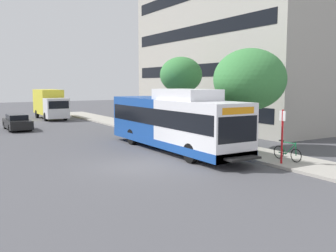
{
  "coord_description": "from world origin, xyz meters",
  "views": [
    {
      "loc": [
        -7.92,
        -15.98,
        3.99
      ],
      "look_at": [
        2.9,
        2.08,
        1.6
      ],
      "focal_mm": 40.6,
      "sensor_mm": 36.0,
      "label": 1
    }
  ],
  "objects_px": {
    "parked_car_far_lane": "(17,122)",
    "box_truck_background": "(50,103)",
    "transit_bus": "(173,122)",
    "bicycle_parked": "(287,152)",
    "bus_stop_sign_pole": "(282,132)",
    "street_tree_near_stop": "(250,79)",
    "street_tree_mid_block": "(181,75)"
  },
  "relations": [
    {
      "from": "street_tree_near_stop",
      "to": "box_truck_background",
      "type": "relative_size",
      "value": 0.84
    },
    {
      "from": "transit_bus",
      "to": "street_tree_mid_block",
      "type": "distance_m",
      "value": 7.75
    },
    {
      "from": "bicycle_parked",
      "to": "box_truck_background",
      "type": "relative_size",
      "value": 0.25
    },
    {
      "from": "bicycle_parked",
      "to": "parked_car_far_lane",
      "type": "relative_size",
      "value": 0.39
    },
    {
      "from": "transit_bus",
      "to": "street_tree_mid_block",
      "type": "height_order",
      "value": "street_tree_mid_block"
    },
    {
      "from": "parked_car_far_lane",
      "to": "bicycle_parked",
      "type": "bearing_deg",
      "value": -66.66
    },
    {
      "from": "parked_car_far_lane",
      "to": "box_truck_background",
      "type": "bearing_deg",
      "value": 60.5
    },
    {
      "from": "transit_bus",
      "to": "parked_car_far_lane",
      "type": "bearing_deg",
      "value": 112.12
    },
    {
      "from": "bus_stop_sign_pole",
      "to": "parked_car_far_lane",
      "type": "relative_size",
      "value": 0.58
    },
    {
      "from": "street_tree_mid_block",
      "to": "box_truck_background",
      "type": "height_order",
      "value": "street_tree_mid_block"
    },
    {
      "from": "transit_bus",
      "to": "parked_car_far_lane",
      "type": "relative_size",
      "value": 2.72
    },
    {
      "from": "street_tree_mid_block",
      "to": "box_truck_background",
      "type": "xyz_separation_m",
      "value": [
        -5.57,
        18.2,
        -2.84
      ]
    },
    {
      "from": "street_tree_near_stop",
      "to": "box_truck_background",
      "type": "bearing_deg",
      "value": 101.94
    },
    {
      "from": "bicycle_parked",
      "to": "street_tree_mid_block",
      "type": "relative_size",
      "value": 0.3
    },
    {
      "from": "street_tree_near_stop",
      "to": "transit_bus",
      "type": "bearing_deg",
      "value": 155.36
    },
    {
      "from": "street_tree_near_stop",
      "to": "street_tree_mid_block",
      "type": "relative_size",
      "value": 1.01
    },
    {
      "from": "street_tree_mid_block",
      "to": "parked_car_far_lane",
      "type": "relative_size",
      "value": 1.3
    },
    {
      "from": "bicycle_parked",
      "to": "street_tree_mid_block",
      "type": "bearing_deg",
      "value": 83.72
    },
    {
      "from": "bicycle_parked",
      "to": "street_tree_mid_block",
      "type": "distance_m",
      "value": 12.54
    },
    {
      "from": "bus_stop_sign_pole",
      "to": "transit_bus",
      "type": "bearing_deg",
      "value": 108.82
    },
    {
      "from": "bus_stop_sign_pole",
      "to": "parked_car_far_lane",
      "type": "height_order",
      "value": "bus_stop_sign_pole"
    },
    {
      "from": "street_tree_mid_block",
      "to": "transit_bus",
      "type": "bearing_deg",
      "value": -126.53
    },
    {
      "from": "transit_bus",
      "to": "bicycle_parked",
      "type": "height_order",
      "value": "transit_bus"
    },
    {
      "from": "transit_bus",
      "to": "street_tree_near_stop",
      "type": "distance_m",
      "value": 5.23
    },
    {
      "from": "parked_car_far_lane",
      "to": "box_truck_background",
      "type": "distance_m",
      "value": 10.05
    },
    {
      "from": "transit_bus",
      "to": "bus_stop_sign_pole",
      "type": "xyz_separation_m",
      "value": [
        2.18,
        -6.39,
        -0.05
      ]
    },
    {
      "from": "street_tree_near_stop",
      "to": "street_tree_mid_block",
      "type": "bearing_deg",
      "value": 89.28
    },
    {
      "from": "transit_bus",
      "to": "bicycle_parked",
      "type": "bearing_deg",
      "value": -63.68
    },
    {
      "from": "bus_stop_sign_pole",
      "to": "box_truck_background",
      "type": "bearing_deg",
      "value": 96.52
    },
    {
      "from": "bus_stop_sign_pole",
      "to": "street_tree_mid_block",
      "type": "height_order",
      "value": "street_tree_mid_block"
    },
    {
      "from": "bus_stop_sign_pole",
      "to": "parked_car_far_lane",
      "type": "distance_m",
      "value": 23.26
    },
    {
      "from": "transit_bus",
      "to": "bicycle_parked",
      "type": "distance_m",
      "value": 6.82
    }
  ]
}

